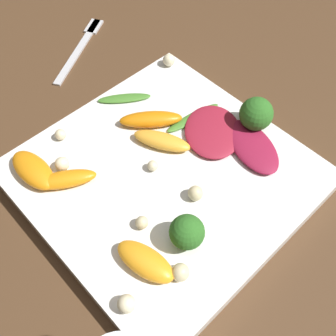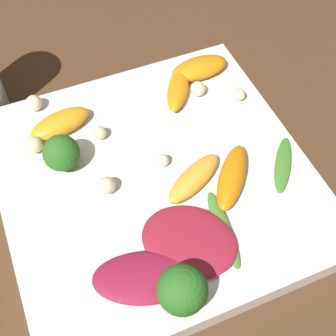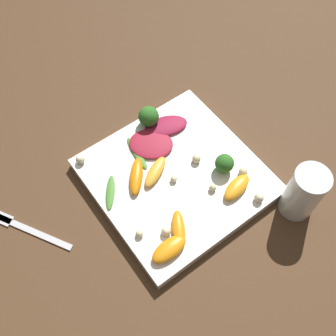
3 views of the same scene
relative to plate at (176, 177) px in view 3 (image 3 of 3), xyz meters
The scene contains 23 objects.
ground_plane 0.01m from the plate, ahead, with size 2.40×2.40×0.00m, color #4C331E.
plate is the anchor object (origin of this frame).
drinking_glass 0.24m from the plate, 39.47° to the left, with size 0.06×0.06×0.12m.
fork 0.30m from the plate, 106.92° to the right, with size 0.15×0.10×0.01m.
radicchio_leaf_0 0.11m from the plate, 153.68° to the left, with size 0.08×0.10×0.01m.
radicchio_leaf_1 0.08m from the plate, behind, with size 0.11×0.11×0.01m.
orange_segment_0 0.08m from the plate, 119.68° to the right, with size 0.08×0.07×0.02m.
orange_segment_1 0.12m from the plate, 34.82° to the right, with size 0.07×0.06×0.02m.
orange_segment_2 0.04m from the plate, 127.98° to the right, with size 0.05×0.08×0.02m.
orange_segment_3 0.12m from the plate, 37.19° to the left, with size 0.04×0.07×0.02m.
orange_segment_4 0.15m from the plate, 41.52° to the right, with size 0.04×0.07×0.02m.
broccoli_floret_0 0.10m from the plate, 60.77° to the left, with size 0.04×0.04×0.04m.
broccoli_floret_1 0.14m from the plate, 167.89° to the left, with size 0.04×0.04×0.04m.
arugula_sprig_0 0.13m from the plate, 108.25° to the right, with size 0.07×0.05×0.01m.
arugula_sprig_1 0.09m from the plate, 157.50° to the right, with size 0.08×0.03×0.01m.
macadamia_nut_0 0.02m from the plate, 54.20° to the right, with size 0.01×0.01×0.01m.
macadamia_nut_1 0.13m from the plate, 53.63° to the left, with size 0.02×0.02×0.02m.
macadamia_nut_2 0.05m from the plate, 88.79° to the left, with size 0.02×0.02×0.02m.
macadamia_nut_3 0.14m from the plate, 64.49° to the right, with size 0.01×0.01×0.01m.
macadamia_nut_4 0.19m from the plate, 135.04° to the right, with size 0.02×0.02×0.02m.
macadamia_nut_5 0.12m from the plate, 45.33° to the right, with size 0.02×0.02×0.02m.
macadamia_nut_6 0.08m from the plate, 28.03° to the left, with size 0.01×0.01×0.01m.
macadamia_nut_7 0.16m from the plate, 33.88° to the left, with size 0.02×0.02×0.02m.
Camera 3 is at (0.28, -0.23, 0.68)m, focal length 42.00 mm.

